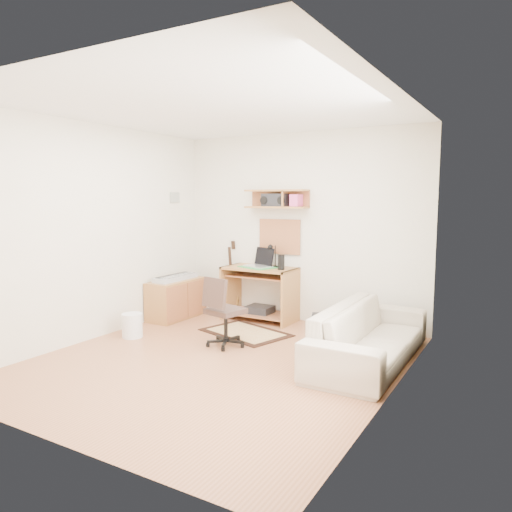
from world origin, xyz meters
The scene contains 22 objects.
floor centered at (0.00, 0.00, -0.01)m, with size 3.60×4.00×0.01m, color #B07049.
ceiling centered at (0.00, 0.00, 2.60)m, with size 3.60×4.00×0.01m, color white.
back_wall centered at (0.00, 2.00, 1.30)m, with size 3.60×0.01×2.60m, color silver.
left_wall centered at (-1.80, 0.00, 1.30)m, with size 0.01×4.00×2.60m, color silver.
right_wall centered at (1.80, 0.00, 1.30)m, with size 0.01×4.00×2.60m, color silver.
wall_shelf centered at (-0.30, 1.88, 1.70)m, with size 0.90×0.25×0.26m, color #AF763D.
cork_board centered at (-0.30, 1.98, 1.17)m, with size 0.64×0.03×0.49m, color tan.
wall_photo centered at (-1.79, 1.50, 1.72)m, with size 0.02×0.20×0.15m, color #4C8CBF.
desk centered at (-0.48, 1.73, 0.38)m, with size 1.00×0.55×0.75m, color #AF763D, non-canonical shape.
laptop centered at (-0.50, 1.71, 0.89)m, with size 0.36×0.36×0.27m, color silver, non-canonical shape.
speaker centered at (-0.12, 1.68, 0.85)m, with size 0.09×0.09×0.20m, color black.
desk_lamp centered at (-0.31, 1.87, 0.91)m, with size 0.10×0.10×0.31m, color black, non-canonical shape.
pencil_cup centered at (-0.20, 1.83, 0.80)m, with size 0.07×0.07×0.11m, color navy.
boombox centered at (-0.32, 1.87, 1.68)m, with size 0.36×0.16×0.18m, color black.
rug centered at (-0.30, 1.05, 0.01)m, with size 1.07×0.72×0.01m, color beige.
task_chair centered at (-0.23, 0.48, 0.41)m, with size 0.42×0.42×0.83m, color #392922, non-canonical shape.
cabinet centered at (-1.58, 1.23, 0.28)m, with size 0.40×0.90×0.55m, color #AF763D.
music_keyboard centered at (-1.58, 1.23, 0.58)m, with size 0.23×0.74×0.06m, color #B2B5BA.
guitar centered at (-1.08, 1.86, 0.54)m, with size 0.29×0.18×1.09m, color #A37032, non-canonical shape.
waste_basket centered at (-1.42, 0.19, 0.15)m, with size 0.25×0.25×0.30m, color white.
printer centered at (0.60, 1.67, 0.08)m, with size 0.50×0.39×0.19m, color #A5A8AA.
sofa centered at (1.38, 0.78, 0.39)m, with size 2.01×0.59×0.78m, color #C1B199.
Camera 1 is at (2.81, -4.08, 1.72)m, focal length 33.89 mm.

